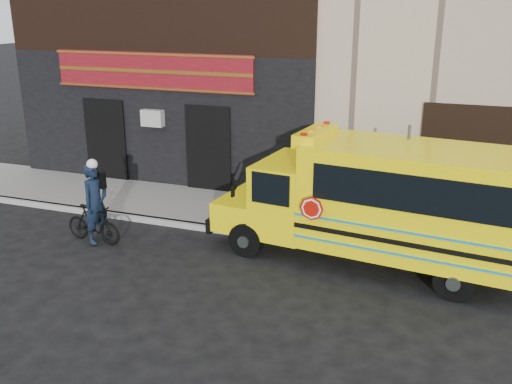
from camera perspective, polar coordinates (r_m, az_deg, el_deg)
The scene contains 7 objects.
ground at distance 11.89m, azimuth -1.19°, elevation -9.58°, with size 120.00×120.00×0.00m, color black.
curb at distance 14.08m, azimuth 2.61°, elevation -4.64°, with size 40.00×0.20×0.15m, color #999994.
sidewalk at distance 15.42m, azimuth 4.28°, elevation -2.59°, with size 40.00×3.00×0.15m, color slate.
school_bus at distance 12.68m, azimuth 12.46°, elevation -0.79°, with size 7.10×2.91×2.92m.
sign_pole at distance 13.20m, azimuth 14.64°, elevation 0.65°, with size 0.07×0.27×3.06m.
bicycle at distance 14.44m, azimuth -15.96°, elevation -3.08°, with size 0.44×1.56×0.94m, color black.
cyclist at distance 14.17m, azimuth -15.72°, elevation -1.27°, with size 0.72×0.47×1.96m, color black.
Camera 1 is at (3.80, -9.80, 5.57)m, focal length 40.00 mm.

